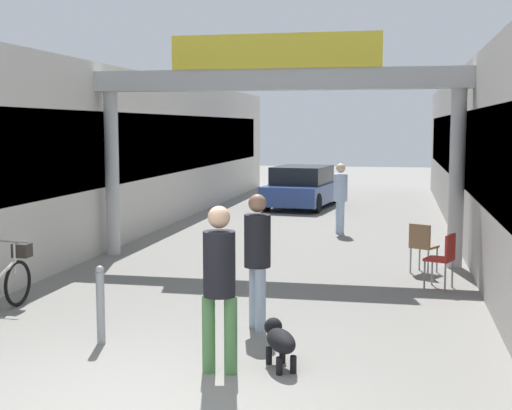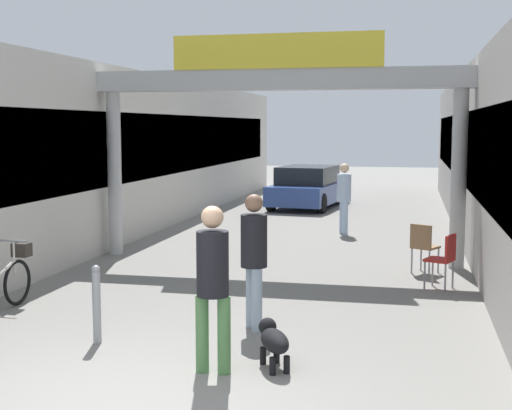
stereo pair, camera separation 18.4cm
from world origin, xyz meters
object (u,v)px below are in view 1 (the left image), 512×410
Objects in this scene: pedestrian_carrying_crate at (340,194)px; dog_on_leash at (279,340)px; bollard_post_metal at (101,304)px; bicycle_silver_second at (2,282)px; cafe_chair_red_nearer at (444,255)px; parked_car_blue at (303,187)px; cafe_chair_wood_farther at (422,243)px; pedestrian_with_dog at (219,278)px; pedestrian_companion at (257,252)px.

pedestrian_carrying_crate is 9.80m from dog_on_leash.
dog_on_leash is at bearing -10.20° from bollard_post_metal.
bicycle_silver_second is 6.73m from cafe_chair_red_nearer.
parked_car_blue is (-1.64, 5.50, -0.34)m from pedestrian_carrying_crate.
parked_car_blue is (-1.79, 15.27, 0.34)m from dog_on_leash.
bollard_post_metal is at bearing -128.03° from cafe_chair_wood_farther.
cafe_chair_red_nearer is 1.00× the size of cafe_chair_wood_farther.
pedestrian_with_dog is 10.08m from pedestrian_carrying_crate.
pedestrian_carrying_crate is at bearing 87.48° from pedestrian_companion.
pedestrian_carrying_crate reaches higher than parked_car_blue.
pedestrian_with_dog is 1.87× the size of bollard_post_metal.
cafe_chair_red_nearer and cafe_chair_wood_farther have the same top height.
pedestrian_carrying_crate is 0.41× the size of parked_car_blue.
pedestrian_companion reaches higher than pedestrian_carrying_crate.
pedestrian_companion is at bearing -1.20° from bicycle_silver_second.
bollard_post_metal is at bearing 156.81° from pedestrian_with_dog.
pedestrian_carrying_crate reaches higher than cafe_chair_red_nearer.
parked_car_blue is (0.44, 14.87, 0.16)m from bollard_post_metal.
pedestrian_with_dog reaches higher than cafe_chair_red_nearer.
pedestrian_companion is 1.63m from dog_on_leash.
cafe_chair_red_nearer is at bearing -69.17° from pedestrian_carrying_crate.
pedestrian_companion reaches higher than parked_car_blue.
cafe_chair_red_nearer is at bearing -71.23° from parked_car_blue.
dog_on_leash is 0.73× the size of bollard_post_metal.
pedestrian_with_dog is 2.00× the size of cafe_chair_wood_farther.
bicycle_silver_second is 1.77× the size of bollard_post_metal.
bicycle_silver_second reaches higher than bollard_post_metal.
pedestrian_companion is 1.96× the size of cafe_chair_red_nearer.
bicycle_silver_second is 1.90× the size of cafe_chair_wood_farther.
cafe_chair_wood_farther is at bearing -67.67° from pedestrian_carrying_crate.
pedestrian_carrying_crate reaches higher than cafe_chair_wood_farther.
parked_car_blue is at bearing 95.24° from pedestrian_companion.
cafe_chair_red_nearer is at bearing 24.29° from bicycle_silver_second.
dog_on_leash is at bearing -107.11° from cafe_chair_wood_farther.
dog_on_leash is at bearing 27.28° from pedestrian_with_dog.
dog_on_leash is 2.28m from bollard_post_metal.
pedestrian_companion is 0.42× the size of parked_car_blue.
cafe_chair_wood_farther is (2.17, 4.00, -0.46)m from pedestrian_companion.
bicycle_silver_second is 14.02m from parked_car_blue.
cafe_chair_wood_farther is at bearing 68.45° from pedestrian_with_dog.
dog_on_leash is 4.66m from cafe_chair_red_nearer.
cafe_chair_red_nearer is at bearing 65.09° from dog_on_leash.
dog_on_leash is (0.15, -9.77, -0.67)m from pedestrian_carrying_crate.
parked_car_blue is at bearing 80.24° from bicycle_silver_second.
cafe_chair_red_nearer is at bearing 42.33° from bollard_post_metal.
cafe_chair_wood_farther is 10.48m from parked_car_blue.
pedestrian_carrying_crate is 1.79× the size of bollard_post_metal.
dog_on_leash is 0.78× the size of cafe_chair_red_nearer.
cafe_chair_red_nearer is (4.20, 3.82, 0.06)m from bollard_post_metal.
bollard_post_metal is 1.07× the size of cafe_chair_red_nearer.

